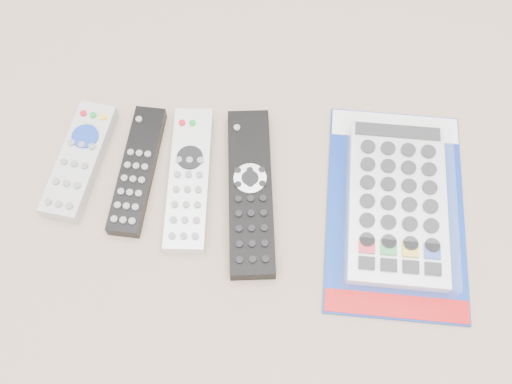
# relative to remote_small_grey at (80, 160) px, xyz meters

# --- Properties ---
(remote_small_grey) EXTENTS (0.08, 0.18, 0.03)m
(remote_small_grey) POSITION_rel_remote_small_grey_xyz_m (0.00, 0.00, 0.00)
(remote_small_grey) COLOR #AEAEB0
(remote_small_grey) RESTS_ON ground
(remote_slim_black) EXTENTS (0.05, 0.19, 0.02)m
(remote_slim_black) POSITION_rel_remote_small_grey_xyz_m (0.08, -0.01, -0.00)
(remote_slim_black) COLOR black
(remote_slim_black) RESTS_ON ground
(remote_silver_dvd) EXTENTS (0.06, 0.21, 0.02)m
(remote_silver_dvd) POSITION_rel_remote_small_grey_xyz_m (0.15, -0.02, -0.00)
(remote_silver_dvd) COLOR silver
(remote_silver_dvd) RESTS_ON ground
(remote_large_black) EXTENTS (0.08, 0.24, 0.03)m
(remote_large_black) POSITION_rel_remote_small_grey_xyz_m (0.23, -0.03, -0.00)
(remote_large_black) COLOR black
(remote_large_black) RESTS_ON ground
(jumbo_remote_packaged) EXTENTS (0.19, 0.30, 0.04)m
(jumbo_remote_packaged) POSITION_rel_remote_small_grey_xyz_m (0.42, -0.04, 0.00)
(jumbo_remote_packaged) COLOR #0D2E95
(jumbo_remote_packaged) RESTS_ON ground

